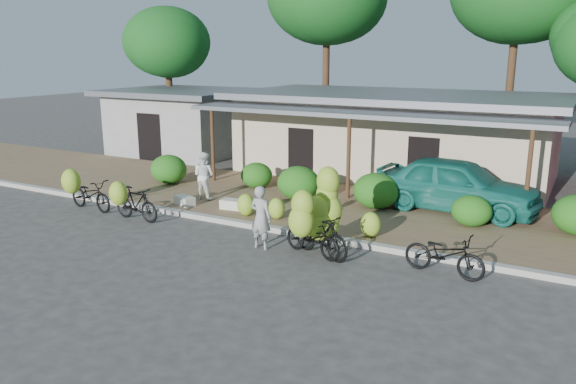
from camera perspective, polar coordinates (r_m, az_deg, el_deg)
name	(u,v)px	position (r m, az deg, el deg)	size (l,w,h in m)	color
ground	(252,257)	(14.08, -3.72, -6.58)	(100.00, 100.00, 0.00)	#3F3D3A
sidewalk	(334,207)	(18.27, 4.71, -1.54)	(60.00, 6.00, 0.12)	olive
curb	(290,232)	(15.68, 0.20, -4.08)	(60.00, 0.25, 0.15)	#A8A399
shop_main	(395,134)	(23.37, 10.80, 5.85)	(13.00, 8.50, 3.35)	beige
shop_grey	(183,121)	(28.76, -10.61, 7.15)	(7.00, 6.00, 3.15)	#9D9D98
tree_back_left	(166,40)	(31.93, -12.33, 14.84)	(4.80, 4.65, 7.35)	#472D1C
hedge_0	(169,169)	(21.58, -12.03, 2.28)	(1.40, 1.26, 1.09)	#185D15
hedge_1	(256,175)	(20.48, -3.22, 1.71)	(1.19, 1.07, 0.93)	#185D15
hedge_2	(298,183)	(18.76, 1.07, 0.91)	(1.46, 1.32, 1.14)	#185D15
hedge_3	(376,191)	(17.94, 8.92, 0.12)	(1.46, 1.31, 1.14)	#185D15
hedge_4	(471,211)	(16.78, 18.14, -1.83)	(1.14, 1.02, 0.89)	#185D15
bike_far_left	(87,192)	(18.99, -19.71, -0.04)	(1.99, 1.36, 1.46)	black
bike_left	(133,202)	(17.37, -15.47, -0.97)	(1.75, 1.19, 1.34)	black
bike_center	(320,221)	(14.11, 3.26, -2.92)	(1.88, 1.38, 2.19)	black
bike_right	(315,229)	(13.75, 2.79, -3.74)	(1.93, 1.46, 1.80)	black
bike_far_right	(444,254)	(13.28, 15.61, -6.11)	(1.96, 0.91, 0.99)	black
loose_banana_a	(246,205)	(17.01, -4.31, -1.30)	(0.55, 0.46, 0.68)	#9FCC33
loose_banana_b	(277,208)	(16.65, -1.17, -1.68)	(0.51, 0.43, 0.64)	#9FCC33
loose_banana_c	(371,224)	(15.20, 8.40, -3.28)	(0.55, 0.47, 0.69)	#9FCC33
sack_near	(234,204)	(17.81, -5.50, -1.26)	(0.85, 0.40, 0.30)	silver
sack_far	(185,201)	(18.53, -10.47, -0.86)	(0.75, 0.38, 0.28)	silver
vendor	(261,217)	(14.40, -2.79, -2.59)	(0.61, 0.40, 1.67)	gray
bystander	(204,176)	(19.05, -8.53, 1.67)	(0.78, 0.61, 1.60)	white
teal_van	(457,185)	(18.09, 16.76, 0.72)	(2.01, 4.98, 1.70)	#186F61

